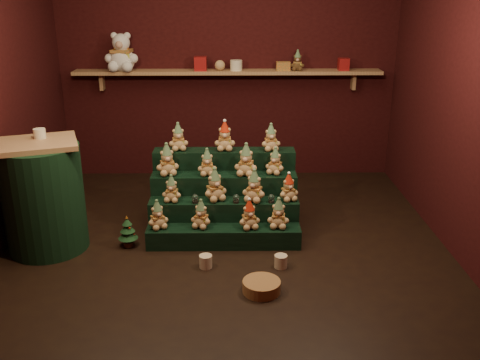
{
  "coord_description": "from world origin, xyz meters",
  "views": [
    {
      "loc": [
        0.07,
        -4.45,
        2.24
      ],
      "look_at": [
        0.12,
        0.25,
        0.54
      ],
      "focal_mm": 40.0,
      "sensor_mm": 36.0,
      "label": 1
    }
  ],
  "objects_px": {
    "snow_globe_b": "(236,199)",
    "side_table": "(44,197)",
    "white_bear": "(121,47)",
    "brown_bear": "(297,61)",
    "mug_left": "(206,261)",
    "mug_right": "(281,261)",
    "snow_globe_a": "(195,199)",
    "snow_globe_c": "(271,198)",
    "wicker_basket": "(262,286)",
    "mini_christmas_tree": "(128,231)",
    "riser_tier_front": "(224,237)"
  },
  "relations": [
    {
      "from": "side_table",
      "to": "brown_bear",
      "type": "relative_size",
      "value": 4.42
    },
    {
      "from": "mini_christmas_tree",
      "to": "wicker_basket",
      "type": "xyz_separation_m",
      "value": [
        1.18,
        -0.79,
        -0.1
      ]
    },
    {
      "from": "mug_left",
      "to": "mug_right",
      "type": "relative_size",
      "value": 1.0
    },
    {
      "from": "white_bear",
      "to": "riser_tier_front",
      "type": "bearing_deg",
      "value": -54.05
    },
    {
      "from": "brown_bear",
      "to": "mini_christmas_tree",
      "type": "bearing_deg",
      "value": -127.21
    },
    {
      "from": "riser_tier_front",
      "to": "snow_globe_b",
      "type": "height_order",
      "value": "snow_globe_b"
    },
    {
      "from": "snow_globe_c",
      "to": "mug_left",
      "type": "bearing_deg",
      "value": -136.37
    },
    {
      "from": "snow_globe_b",
      "to": "snow_globe_c",
      "type": "xyz_separation_m",
      "value": [
        0.33,
        -0.0,
        0.0
      ]
    },
    {
      "from": "snow_globe_c",
      "to": "white_bear",
      "type": "bearing_deg",
      "value": 133.56
    },
    {
      "from": "white_bear",
      "to": "brown_bear",
      "type": "height_order",
      "value": "white_bear"
    },
    {
      "from": "snow_globe_a",
      "to": "snow_globe_c",
      "type": "distance_m",
      "value": 0.7
    },
    {
      "from": "mug_right",
      "to": "brown_bear",
      "type": "distance_m",
      "value": 2.69
    },
    {
      "from": "snow_globe_c",
      "to": "mug_left",
      "type": "relative_size",
      "value": 0.74
    },
    {
      "from": "snow_globe_a",
      "to": "wicker_basket",
      "type": "relative_size",
      "value": 0.28
    },
    {
      "from": "snow_globe_a",
      "to": "white_bear",
      "type": "bearing_deg",
      "value": 118.42
    },
    {
      "from": "snow_globe_c",
      "to": "white_bear",
      "type": "distance_m",
      "value": 2.65
    },
    {
      "from": "snow_globe_a",
      "to": "mug_right",
      "type": "xyz_separation_m",
      "value": [
        0.75,
        -0.57,
        -0.35
      ]
    },
    {
      "from": "mug_left",
      "to": "white_bear",
      "type": "xyz_separation_m",
      "value": [
        -1.04,
        2.27,
        1.54
      ]
    },
    {
      "from": "snow_globe_b",
      "to": "brown_bear",
      "type": "height_order",
      "value": "brown_bear"
    },
    {
      "from": "riser_tier_front",
      "to": "wicker_basket",
      "type": "xyz_separation_m",
      "value": [
        0.31,
        -0.79,
        -0.04
      ]
    },
    {
      "from": "snow_globe_b",
      "to": "side_table",
      "type": "height_order",
      "value": "side_table"
    },
    {
      "from": "mini_christmas_tree",
      "to": "mug_right",
      "type": "height_order",
      "value": "mini_christmas_tree"
    },
    {
      "from": "side_table",
      "to": "mug_left",
      "type": "relative_size",
      "value": 9.07
    },
    {
      "from": "side_table",
      "to": "mug_left",
      "type": "distance_m",
      "value": 1.56
    },
    {
      "from": "snow_globe_b",
      "to": "mug_left",
      "type": "xyz_separation_m",
      "value": [
        -0.26,
        -0.56,
        -0.35
      ]
    },
    {
      "from": "white_bear",
      "to": "snow_globe_a",
      "type": "bearing_deg",
      "value": -58.04
    },
    {
      "from": "brown_bear",
      "to": "snow_globe_a",
      "type": "bearing_deg",
      "value": -117.48
    },
    {
      "from": "side_table",
      "to": "wicker_basket",
      "type": "bearing_deg",
      "value": -41.66
    },
    {
      "from": "white_bear",
      "to": "brown_bear",
      "type": "distance_m",
      "value": 2.04
    },
    {
      "from": "mini_christmas_tree",
      "to": "side_table",
      "type": "bearing_deg",
      "value": -178.97
    },
    {
      "from": "snow_globe_a",
      "to": "snow_globe_c",
      "type": "xyz_separation_m",
      "value": [
        0.7,
        0.0,
        -0.0
      ]
    },
    {
      "from": "snow_globe_a",
      "to": "side_table",
      "type": "xyz_separation_m",
      "value": [
        -1.32,
        -0.17,
        0.09
      ]
    },
    {
      "from": "white_bear",
      "to": "mini_christmas_tree",
      "type": "bearing_deg",
      "value": -76.84
    },
    {
      "from": "riser_tier_front",
      "to": "brown_bear",
      "type": "height_order",
      "value": "brown_bear"
    },
    {
      "from": "mug_left",
      "to": "wicker_basket",
      "type": "bearing_deg",
      "value": -40.86
    },
    {
      "from": "mug_left",
      "to": "mini_christmas_tree",
      "type": "bearing_deg",
      "value": 151.02
    },
    {
      "from": "snow_globe_b",
      "to": "brown_bear",
      "type": "bearing_deg",
      "value": 67.08
    },
    {
      "from": "snow_globe_a",
      "to": "white_bear",
      "type": "height_order",
      "value": "white_bear"
    },
    {
      "from": "mini_christmas_tree",
      "to": "mug_right",
      "type": "relative_size",
      "value": 2.75
    },
    {
      "from": "snow_globe_a",
      "to": "snow_globe_b",
      "type": "distance_m",
      "value": 0.38
    },
    {
      "from": "snow_globe_c",
      "to": "wicker_basket",
      "type": "xyz_separation_m",
      "value": [
        -0.13,
        -0.95,
        -0.35
      ]
    },
    {
      "from": "mug_right",
      "to": "wicker_basket",
      "type": "height_order",
      "value": "mug_right"
    },
    {
      "from": "white_bear",
      "to": "mug_left",
      "type": "bearing_deg",
      "value": -61.81
    },
    {
      "from": "mug_right",
      "to": "white_bear",
      "type": "distance_m",
      "value": 3.22
    },
    {
      "from": "white_bear",
      "to": "brown_bear",
      "type": "bearing_deg",
      "value": 3.54
    },
    {
      "from": "snow_globe_a",
      "to": "riser_tier_front",
      "type": "bearing_deg",
      "value": -31.37
    },
    {
      "from": "side_table",
      "to": "wicker_basket",
      "type": "xyz_separation_m",
      "value": [
        1.89,
        -0.78,
        -0.45
      ]
    },
    {
      "from": "side_table",
      "to": "brown_bear",
      "type": "bearing_deg",
      "value": 18.62
    },
    {
      "from": "riser_tier_front",
      "to": "white_bear",
      "type": "xyz_separation_m",
      "value": [
        -1.19,
        1.88,
        1.5
      ]
    },
    {
      "from": "side_table",
      "to": "white_bear",
      "type": "distance_m",
      "value": 2.22
    }
  ]
}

